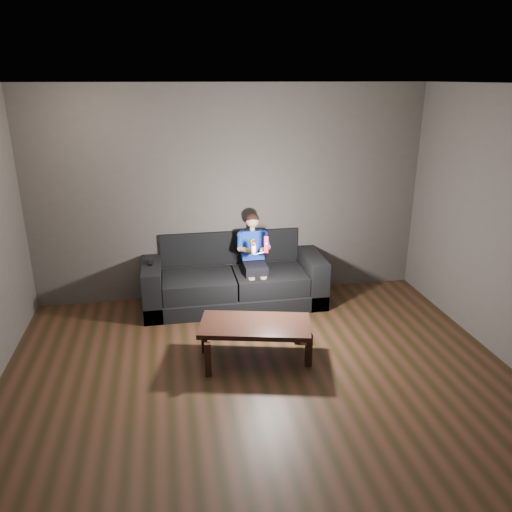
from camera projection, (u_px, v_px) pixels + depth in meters
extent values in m
plane|color=black|center=(270.00, 404.00, 4.45)|extent=(5.00, 5.00, 0.00)
cube|color=#3F3936|center=(231.00, 195.00, 6.31)|extent=(5.00, 0.04, 2.70)
cube|color=white|center=(274.00, 85.00, 3.54)|extent=(5.00, 5.00, 0.02)
cube|color=black|center=(234.00, 295.00, 6.44)|extent=(2.26, 0.97, 0.19)
cube|color=black|center=(199.00, 285.00, 6.20)|extent=(0.88, 0.69, 0.24)
cube|color=black|center=(270.00, 280.00, 6.35)|extent=(0.88, 0.69, 0.24)
cube|color=black|center=(229.00, 245.00, 6.60)|extent=(1.80, 0.23, 0.44)
cube|color=black|center=(153.00, 286.00, 6.20)|extent=(0.23, 0.97, 0.62)
cube|color=black|center=(310.00, 275.00, 6.54)|extent=(0.23, 0.97, 0.62)
cube|color=black|center=(255.00, 268.00, 6.24)|extent=(0.28, 0.35, 0.13)
cube|color=#00399A|center=(252.00, 245.00, 6.33)|extent=(0.28, 0.20, 0.39)
cube|color=#FCB211|center=(253.00, 243.00, 6.23)|extent=(0.09, 0.09, 0.09)
cube|color=#AB2C16|center=(253.00, 243.00, 6.23)|extent=(0.06, 0.06, 0.06)
cylinder|color=tan|center=(252.00, 229.00, 6.25)|extent=(0.06, 0.06, 0.06)
sphere|color=tan|center=(252.00, 221.00, 6.22)|extent=(0.17, 0.17, 0.17)
ellipsoid|color=black|center=(252.00, 219.00, 6.22)|extent=(0.18, 0.18, 0.15)
cylinder|color=#00399A|center=(240.00, 242.00, 6.22)|extent=(0.07, 0.21, 0.18)
cylinder|color=#00399A|center=(267.00, 240.00, 6.28)|extent=(0.07, 0.21, 0.18)
cylinder|color=tan|center=(246.00, 249.00, 6.10)|extent=(0.13, 0.22, 0.10)
cylinder|color=tan|center=(266.00, 247.00, 6.14)|extent=(0.13, 0.22, 0.10)
sphere|color=tan|center=(251.00, 251.00, 6.03)|extent=(0.08, 0.08, 0.08)
sphere|color=tan|center=(263.00, 251.00, 6.06)|extent=(0.08, 0.08, 0.08)
cylinder|color=tan|center=(252.00, 290.00, 6.12)|extent=(0.08, 0.08, 0.32)
cylinder|color=tan|center=(263.00, 289.00, 6.15)|extent=(0.08, 0.08, 0.32)
cube|color=red|center=(266.00, 244.00, 5.82)|extent=(0.06, 0.08, 0.20)
cube|color=maroon|center=(267.00, 241.00, 5.79)|extent=(0.03, 0.02, 0.03)
cylinder|color=silver|center=(267.00, 246.00, 5.81)|extent=(0.02, 0.01, 0.02)
ellipsoid|color=silver|center=(254.00, 248.00, 5.82)|extent=(0.08, 0.10, 0.15)
cylinder|color=black|center=(254.00, 245.00, 5.77)|extent=(0.03, 0.01, 0.03)
cube|color=black|center=(151.00, 263.00, 6.04)|extent=(0.04, 0.16, 0.03)
cube|color=black|center=(151.00, 260.00, 6.09)|extent=(0.02, 0.02, 0.00)
cube|color=black|center=(255.00, 326.00, 5.05)|extent=(1.21, 0.80, 0.05)
cube|color=black|center=(208.00, 359.00, 4.82)|extent=(0.06, 0.06, 0.35)
cube|color=black|center=(309.00, 350.00, 4.99)|extent=(0.06, 0.06, 0.35)
cube|color=black|center=(204.00, 337.00, 5.24)|extent=(0.06, 0.06, 0.35)
cube|color=black|center=(297.00, 329.00, 5.41)|extent=(0.06, 0.06, 0.35)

